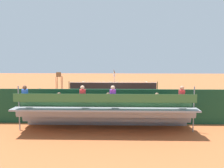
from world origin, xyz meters
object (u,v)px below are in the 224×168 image
object	(u,v)px
umpire_chair	(59,79)
bleacher_stand	(105,112)
tennis_net	(113,86)
equipment_bag	(132,118)
tennis_racket	(110,82)
tennis_ball_near	(126,85)
courtside_bench	(163,111)
line_judge	(39,103)
tennis_player	(114,75)

from	to	relation	value
umpire_chair	bleacher_stand	bearing A→B (deg)	112.10
tennis_net	equipment_bag	xyz separation A→B (m)	(-1.51, 13.40, -0.32)
tennis_racket	tennis_ball_near	size ratio (longest dim) A/B	8.26
bleacher_stand	tennis_ball_near	xyz separation A→B (m)	(-1.62, -21.36, -0.96)
bleacher_stand	tennis_ball_near	distance (m)	21.45
courtside_bench	tennis_ball_near	world-z (taller)	courtside_bench
bleacher_stand	umpire_chair	bearing A→B (deg)	-67.90
courtside_bench	tennis_net	bearing A→B (deg)	-75.91
tennis_net	bleacher_stand	xyz separation A→B (m)	(0.02, 15.39, 0.49)
tennis_net	courtside_bench	xyz separation A→B (m)	(-3.33, 13.27, 0.06)
courtside_bench	line_judge	bearing A→B (deg)	-0.68
line_judge	tennis_ball_near	bearing A→B (deg)	-106.92
tennis_net	line_judge	bearing A→B (deg)	72.21
bleacher_stand	courtside_bench	world-z (taller)	bleacher_stand
bleacher_stand	tennis_ball_near	world-z (taller)	bleacher_stand
tennis_player	line_judge	distance (m)	23.52
equipment_bag	umpire_chair	bearing A→B (deg)	-59.76
umpire_chair	equipment_bag	distance (m)	15.35
bleacher_stand	equipment_bag	bearing A→B (deg)	-127.56
courtside_bench	umpire_chair	bearing A→B (deg)	-53.95
courtside_bench	equipment_bag	distance (m)	1.86
line_judge	equipment_bag	bearing A→B (deg)	177.82
tennis_net	tennis_player	xyz separation A→B (m)	(0.06, -9.97, 0.51)
equipment_bag	tennis_player	distance (m)	23.43
courtside_bench	tennis_player	bearing A→B (deg)	-81.70
tennis_net	umpire_chair	size ratio (longest dim) A/B	4.81
tennis_net	tennis_ball_near	bearing A→B (deg)	-104.97
courtside_bench	tennis_racket	xyz separation A→B (m)	(3.97, -22.88, -0.54)
tennis_net	tennis_ball_near	xyz separation A→B (m)	(-1.60, -5.97, -0.47)
bleacher_stand	courtside_bench	size ratio (longest dim) A/B	5.03
tennis_net	tennis_racket	xyz separation A→B (m)	(0.64, -9.61, -0.49)
bleacher_stand	line_judge	world-z (taller)	bleacher_stand
equipment_bag	tennis_racket	xyz separation A→B (m)	(2.15, -23.01, -0.16)
tennis_ball_near	equipment_bag	bearing A→B (deg)	89.75
equipment_bag	tennis_ball_near	bearing A→B (deg)	-90.25
line_judge	courtside_bench	bearing A→B (deg)	179.32
tennis_racket	line_judge	size ratio (longest dim) A/B	0.28
bleacher_stand	tennis_racket	xyz separation A→B (m)	(0.62, -25.00, -0.97)
bleacher_stand	tennis_player	world-z (taller)	bleacher_stand
tennis_ball_near	line_judge	size ratio (longest dim) A/B	0.03
tennis_racket	tennis_player	bearing A→B (deg)	-148.57
tennis_player	tennis_ball_near	bearing A→B (deg)	112.52
tennis_net	tennis_player	bearing A→B (deg)	-89.65
tennis_racket	tennis_net	bearing A→B (deg)	93.83
tennis_net	line_judge	world-z (taller)	line_judge
tennis_net	tennis_player	world-z (taller)	tennis_player
umpire_chair	courtside_bench	distance (m)	16.22
tennis_racket	tennis_ball_near	world-z (taller)	tennis_ball_near
equipment_bag	tennis_ball_near	size ratio (longest dim) A/B	13.64
bleacher_stand	tennis_ball_near	bearing A→B (deg)	-94.33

